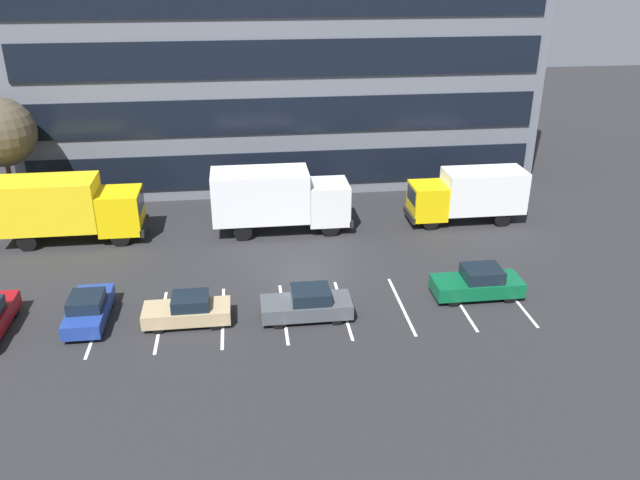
% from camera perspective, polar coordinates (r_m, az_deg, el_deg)
% --- Properties ---
extents(ground_plane, '(120.00, 120.00, 0.00)m').
position_cam_1_polar(ground_plane, '(33.48, -1.33, -3.02)').
color(ground_plane, '#262628').
extents(office_building, '(34.81, 12.64, 21.60)m').
position_cam_1_polar(office_building, '(47.85, -3.80, 18.80)').
color(office_building, slate).
rests_on(office_building, ground_plane).
extents(lot_markings, '(19.74, 5.40, 0.01)m').
position_cam_1_polar(lot_markings, '(30.16, -0.58, -6.32)').
color(lot_markings, silver).
rests_on(lot_markings, ground_plane).
extents(box_truck_white, '(8.15, 2.70, 3.78)m').
position_cam_1_polar(box_truck_white, '(37.85, -3.75, 3.79)').
color(box_truck_white, white).
rests_on(box_truck_white, ground_plane).
extents(box_truck_yellow_all, '(8.09, 2.68, 3.75)m').
position_cam_1_polar(box_truck_yellow_all, '(39.19, -21.56, 2.78)').
color(box_truck_yellow_all, yellow).
rests_on(box_truck_yellow_all, ground_plane).
extents(box_truck_yellow, '(7.07, 2.34, 3.28)m').
position_cam_1_polar(box_truck_yellow, '(40.26, 13.08, 4.05)').
color(box_truck_yellow, yellow).
rests_on(box_truck_yellow, ground_plane).
extents(sedan_tan, '(3.88, 1.63, 1.39)m').
position_cam_1_polar(sedan_tan, '(29.53, -11.65, -6.13)').
color(sedan_tan, tan).
rests_on(sedan_tan, ground_plane).
extents(sedan_forest, '(4.27, 1.79, 1.53)m').
position_cam_1_polar(sedan_forest, '(31.97, 13.84, -3.72)').
color(sedan_forest, '#0C5933').
rests_on(sedan_forest, ground_plane).
extents(sedan_charcoal, '(4.12, 1.72, 1.47)m').
position_cam_1_polar(sedan_charcoal, '(29.33, -1.15, -5.72)').
color(sedan_charcoal, '#474C51').
rests_on(sedan_charcoal, ground_plane).
extents(sedan_navy, '(1.65, 3.95, 1.41)m').
position_cam_1_polar(sedan_navy, '(30.84, -19.86, -5.77)').
color(sedan_navy, navy).
rests_on(sedan_navy, ground_plane).
extents(bare_tree, '(4.08, 4.08, 7.64)m').
position_cam_1_polar(bare_tree, '(42.66, -26.49, 8.54)').
color(bare_tree, '#473323').
rests_on(bare_tree, ground_plane).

